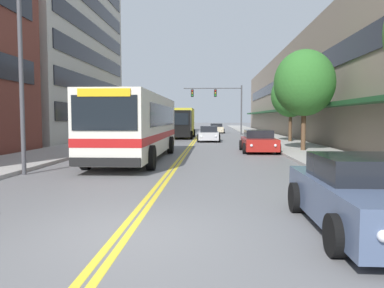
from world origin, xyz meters
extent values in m
plane|color=slate|center=(0.00, 37.00, 0.00)|extent=(240.00, 240.00, 0.00)
cube|color=#9E9B96|center=(-7.41, 37.00, 0.08)|extent=(3.82, 106.00, 0.15)
cube|color=#9E9B96|center=(7.41, 37.00, 0.08)|extent=(3.82, 106.00, 0.15)
cube|color=yellow|center=(-0.10, 37.00, 0.00)|extent=(0.14, 106.00, 0.01)
cube|color=yellow|center=(0.10, 37.00, 0.00)|extent=(0.14, 106.00, 0.01)
cube|color=#BCB7AD|center=(-15.57, 28.97, 11.51)|extent=(12.00, 20.85, 23.01)
cube|color=black|center=(-9.53, 28.97, 2.56)|extent=(0.08, 19.18, 1.40)
cube|color=black|center=(-9.53, 28.97, 5.11)|extent=(0.08, 19.18, 1.40)
cube|color=black|center=(-9.53, 28.97, 7.67)|extent=(0.08, 19.18, 1.40)
cube|color=black|center=(-9.53, 28.97, 10.23)|extent=(0.08, 19.18, 1.40)
cube|color=black|center=(-9.53, 28.97, 12.78)|extent=(0.08, 19.18, 1.40)
cube|color=gray|center=(13.57, 37.00, 4.90)|extent=(8.00, 68.00, 9.80)
cube|color=#1E4C28|center=(9.02, 37.00, 2.90)|extent=(1.10, 61.20, 0.24)
cube|color=black|center=(9.53, 37.00, 6.08)|extent=(0.08, 61.20, 1.40)
cube|color=silver|center=(-2.16, 11.96, 1.75)|extent=(2.58, 11.42, 2.81)
cube|color=#B21919|center=(-2.16, 11.96, 1.19)|extent=(2.60, 11.44, 0.32)
cube|color=black|center=(-2.16, 12.54, 2.20)|extent=(2.61, 8.91, 1.01)
cube|color=black|center=(-2.16, 6.24, 2.26)|extent=(2.33, 0.04, 1.24)
cube|color=yellow|center=(-2.16, 6.23, 2.96)|extent=(1.86, 0.06, 0.28)
cube|color=black|center=(-2.16, 6.22, 0.53)|extent=(2.53, 0.08, 0.32)
cylinder|color=black|center=(-3.48, 8.08, 0.50)|extent=(0.30, 1.00, 1.00)
cylinder|color=black|center=(-0.84, 8.08, 0.50)|extent=(0.30, 1.00, 1.00)
cylinder|color=black|center=(-3.48, 15.11, 0.50)|extent=(0.30, 1.00, 1.00)
cylinder|color=black|center=(-0.84, 15.11, 0.50)|extent=(0.30, 1.00, 1.00)
cube|color=black|center=(-4.42, 26.92, 0.55)|extent=(1.88, 4.01, 0.72)
cube|color=black|center=(-4.42, 27.08, 1.12)|extent=(1.62, 1.76, 0.42)
cylinder|color=black|center=(-5.38, 25.67, 0.34)|extent=(0.22, 0.68, 0.68)
cylinder|color=black|center=(-3.45, 25.67, 0.34)|extent=(0.22, 0.68, 0.68)
cylinder|color=black|center=(-5.38, 28.16, 0.34)|extent=(0.22, 0.68, 0.68)
cylinder|color=black|center=(-3.45, 28.16, 0.34)|extent=(0.22, 0.68, 0.68)
sphere|color=silver|center=(-5.08, 24.89, 0.58)|extent=(0.16, 0.16, 0.16)
sphere|color=silver|center=(-3.76, 24.89, 0.58)|extent=(0.16, 0.16, 0.16)
cube|color=red|center=(-5.10, 28.93, 0.58)|extent=(0.18, 0.04, 0.10)
cube|color=red|center=(-3.74, 28.93, 0.58)|extent=(0.18, 0.04, 0.10)
cube|color=#475675|center=(4.43, 0.32, 0.55)|extent=(1.92, 4.33, 0.75)
cube|color=black|center=(4.43, 0.50, 1.15)|extent=(1.65, 1.90, 0.45)
cylinder|color=black|center=(3.44, -1.02, 0.33)|extent=(0.22, 0.65, 0.65)
cylinder|color=black|center=(3.44, 1.66, 0.33)|extent=(0.22, 0.65, 0.65)
sphere|color=silver|center=(3.75, -1.86, 0.59)|extent=(0.16, 0.16, 0.16)
cube|color=red|center=(3.74, 2.50, 0.59)|extent=(0.18, 0.04, 0.10)
cube|color=red|center=(5.12, 2.50, 0.59)|extent=(0.18, 0.04, 0.10)
cube|color=maroon|center=(4.45, 16.38, 0.52)|extent=(1.89, 4.19, 0.68)
cube|color=black|center=(4.45, 16.55, 1.10)|extent=(1.62, 1.84, 0.48)
cylinder|color=black|center=(3.48, 15.08, 0.32)|extent=(0.22, 0.64, 0.64)
cylinder|color=black|center=(5.41, 15.08, 0.32)|extent=(0.22, 0.64, 0.64)
cylinder|color=black|center=(3.48, 17.68, 0.32)|extent=(0.22, 0.64, 0.64)
cylinder|color=black|center=(5.41, 17.68, 0.32)|extent=(0.22, 0.64, 0.64)
sphere|color=silver|center=(3.79, 14.27, 0.55)|extent=(0.16, 0.16, 0.16)
sphere|color=silver|center=(5.11, 14.27, 0.55)|extent=(0.16, 0.16, 0.16)
cube|color=red|center=(3.77, 18.49, 0.55)|extent=(0.18, 0.04, 0.10)
cube|color=red|center=(5.13, 18.49, 0.55)|extent=(0.18, 0.04, 0.10)
cube|color=beige|center=(2.20, 45.43, 0.52)|extent=(1.89, 4.58, 0.70)
cube|color=black|center=(2.20, 45.61, 1.08)|extent=(1.62, 2.01, 0.44)
cylinder|color=black|center=(1.23, 44.01, 0.30)|extent=(0.22, 0.60, 0.60)
cylinder|color=black|center=(3.16, 44.01, 0.30)|extent=(0.22, 0.60, 0.60)
cylinder|color=black|center=(1.23, 46.85, 0.30)|extent=(0.22, 0.60, 0.60)
cylinder|color=black|center=(3.16, 46.85, 0.30)|extent=(0.22, 0.60, 0.60)
sphere|color=silver|center=(1.54, 43.12, 0.55)|extent=(0.16, 0.16, 0.16)
sphere|color=silver|center=(2.86, 43.12, 0.55)|extent=(0.16, 0.16, 0.16)
cube|color=red|center=(1.52, 47.73, 0.55)|extent=(0.18, 0.04, 0.10)
cube|color=red|center=(2.88, 47.73, 0.55)|extent=(0.18, 0.04, 0.10)
cube|color=#B7B7BC|center=(1.31, 26.58, 0.52)|extent=(1.70, 4.06, 0.65)
cube|color=black|center=(1.31, 26.74, 1.10)|extent=(1.47, 1.79, 0.52)
cylinder|color=black|center=(0.44, 25.32, 0.34)|extent=(0.22, 0.69, 0.69)
cylinder|color=black|center=(2.19, 25.32, 0.34)|extent=(0.22, 0.69, 0.69)
cylinder|color=black|center=(0.44, 27.84, 0.34)|extent=(0.22, 0.69, 0.69)
cylinder|color=black|center=(2.19, 27.84, 0.34)|extent=(0.22, 0.69, 0.69)
sphere|color=silver|center=(0.71, 24.53, 0.55)|extent=(0.16, 0.16, 0.16)
sphere|color=silver|center=(1.91, 24.53, 0.55)|extent=(0.16, 0.16, 0.16)
cube|color=red|center=(0.70, 28.62, 0.55)|extent=(0.18, 0.04, 0.10)
cube|color=red|center=(1.92, 28.62, 0.55)|extent=(0.18, 0.04, 0.10)
cube|color=black|center=(-1.63, 29.48, 1.53)|extent=(2.38, 2.11, 2.56)
cube|color=black|center=(-1.63, 28.41, 1.99)|extent=(2.02, 0.04, 1.13)
cube|color=yellow|center=(-1.63, 32.99, 1.67)|extent=(2.42, 4.92, 2.83)
cylinder|color=black|center=(-2.85, 29.48, 0.42)|extent=(0.28, 0.84, 0.84)
cylinder|color=black|center=(-0.41, 29.48, 0.42)|extent=(0.28, 0.84, 0.84)
cylinder|color=black|center=(-2.85, 34.47, 0.42)|extent=(0.28, 0.84, 0.84)
cylinder|color=black|center=(-0.41, 34.47, 0.42)|extent=(0.28, 0.84, 0.84)
cylinder|color=#47474C|center=(5.20, 39.92, 3.04)|extent=(0.18, 0.18, 6.09)
cylinder|color=#47474C|center=(1.63, 39.92, 5.74)|extent=(7.14, 0.11, 0.11)
cube|color=black|center=(1.99, 39.92, 5.14)|extent=(0.34, 0.26, 0.92)
sphere|color=red|center=(1.99, 39.76, 5.41)|extent=(0.18, 0.18, 0.18)
sphere|color=yellow|center=(1.99, 39.76, 5.14)|extent=(0.18, 0.18, 0.18)
sphere|color=green|center=(1.99, 39.76, 4.86)|extent=(0.18, 0.18, 0.18)
cylinder|color=black|center=(1.99, 39.92, 5.67)|extent=(0.02, 0.02, 0.14)
cube|color=black|center=(-0.87, 39.92, 5.14)|extent=(0.34, 0.26, 0.92)
sphere|color=red|center=(-0.87, 39.76, 5.41)|extent=(0.18, 0.18, 0.18)
sphere|color=yellow|center=(-0.87, 39.76, 5.14)|extent=(0.18, 0.18, 0.18)
sphere|color=green|center=(-0.87, 39.76, 4.86)|extent=(0.18, 0.18, 0.18)
cylinder|color=black|center=(-0.87, 39.92, 5.67)|extent=(0.02, 0.02, 0.14)
cylinder|color=#47474C|center=(-5.30, 6.66, 3.64)|extent=(0.16, 0.16, 7.28)
cylinder|color=brown|center=(7.08, 16.18, 1.40)|extent=(0.28, 0.28, 2.49)
ellipsoid|color=#2D6B28|center=(7.08, 16.18, 4.16)|extent=(3.59, 3.59, 3.94)
cylinder|color=brown|center=(8.06, 24.75, 1.35)|extent=(0.27, 0.27, 2.40)
ellipsoid|color=#2D6B28|center=(8.06, 24.75, 3.92)|extent=(3.21, 3.21, 3.53)
cylinder|color=#B7B7BC|center=(5.95, 6.33, 0.45)|extent=(0.28, 0.28, 0.60)
sphere|color=#B7B7BC|center=(5.95, 6.33, 0.82)|extent=(0.25, 0.25, 0.25)
cylinder|color=#B7B7BC|center=(5.77, 6.33, 0.52)|extent=(0.08, 0.12, 0.12)
camera|label=1|loc=(1.59, -6.61, 2.08)|focal=35.00mm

